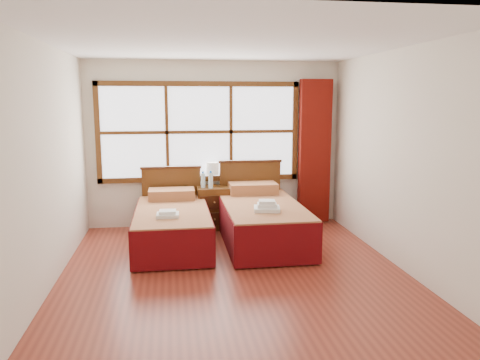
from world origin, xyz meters
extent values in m
plane|color=maroon|center=(0.00, 0.00, 0.00)|extent=(4.50, 4.50, 0.00)
plane|color=white|center=(0.00, 0.00, 2.60)|extent=(4.50, 4.50, 0.00)
plane|color=silver|center=(0.00, 2.25, 1.30)|extent=(4.00, 0.00, 4.00)
plane|color=silver|center=(-2.00, 0.00, 1.30)|extent=(0.00, 4.50, 4.50)
plane|color=silver|center=(2.00, 0.00, 1.30)|extent=(0.00, 4.50, 4.50)
cube|color=white|center=(-0.25, 2.22, 1.50)|extent=(3.00, 0.02, 1.40)
cube|color=#563012|center=(-0.25, 2.20, 0.76)|extent=(3.16, 0.06, 0.08)
cube|color=#563012|center=(-0.25, 2.20, 2.24)|extent=(3.16, 0.06, 0.08)
cube|color=#563012|center=(-1.79, 2.20, 1.50)|extent=(0.08, 0.06, 1.56)
cube|color=#563012|center=(1.29, 2.20, 1.50)|extent=(0.08, 0.06, 1.56)
cube|color=#563012|center=(-0.75, 2.20, 1.50)|extent=(0.05, 0.05, 1.40)
cube|color=#563012|center=(0.25, 2.20, 1.50)|extent=(0.05, 0.05, 1.40)
cube|color=#563012|center=(-0.25, 2.20, 1.50)|extent=(3.00, 0.05, 0.05)
cube|color=maroon|center=(1.60, 2.11, 1.17)|extent=(0.50, 0.16, 2.30)
cube|color=#3C1C0C|center=(-0.70, 1.13, 0.14)|extent=(0.87, 1.74, 0.28)
cube|color=maroon|center=(-0.70, 1.13, 0.40)|extent=(0.98, 1.93, 0.24)
cube|color=#670A0E|center=(-1.19, 1.13, 0.26)|extent=(0.03, 1.93, 0.48)
cube|color=#670A0E|center=(-0.21, 1.13, 0.26)|extent=(0.03, 1.93, 0.48)
cube|color=#670A0E|center=(-0.70, 0.17, 0.26)|extent=(0.98, 0.03, 0.48)
cube|color=maroon|center=(-0.70, 1.83, 0.60)|extent=(0.68, 0.40, 0.15)
cube|color=#563012|center=(-0.70, 2.14, 0.47)|extent=(0.91, 0.06, 0.95)
cube|color=#3C1C0C|center=(-0.70, 2.14, 0.96)|extent=(0.95, 0.08, 0.04)
cube|color=#3C1C0C|center=(0.55, 1.13, 0.15)|extent=(0.94, 1.88, 0.31)
cube|color=maroon|center=(0.55, 1.13, 0.43)|extent=(1.05, 2.08, 0.26)
cube|color=#670A0E|center=(0.02, 1.13, 0.28)|extent=(0.03, 2.08, 0.52)
cube|color=#670A0E|center=(1.08, 1.13, 0.28)|extent=(0.03, 2.08, 0.52)
cube|color=#670A0E|center=(0.55, 0.09, 0.28)|extent=(1.05, 0.03, 0.52)
cube|color=maroon|center=(0.55, 1.89, 0.64)|extent=(0.73, 0.43, 0.16)
cube|color=#563012|center=(0.55, 2.14, 0.51)|extent=(0.98, 0.06, 1.02)
cube|color=#3C1C0C|center=(0.55, 2.14, 1.03)|extent=(1.02, 0.08, 0.04)
cube|color=#563012|center=(-0.06, 2.00, 0.33)|extent=(0.49, 0.44, 0.66)
cube|color=#3C1C0C|center=(-0.06, 1.77, 0.20)|extent=(0.43, 0.02, 0.20)
cube|color=#3C1C0C|center=(-0.06, 1.77, 0.46)|extent=(0.43, 0.02, 0.20)
sphere|color=olive|center=(-0.06, 1.75, 0.20)|extent=(0.03, 0.03, 0.03)
sphere|color=olive|center=(-0.06, 1.75, 0.46)|extent=(0.03, 0.03, 0.03)
cube|color=white|center=(-0.76, 0.74, 0.54)|extent=(0.29, 0.26, 0.04)
cube|color=white|center=(-0.76, 0.74, 0.59)|extent=(0.22, 0.19, 0.04)
cube|color=white|center=(0.53, 0.71, 0.59)|extent=(0.38, 0.34, 0.05)
cube|color=white|center=(0.53, 0.71, 0.64)|extent=(0.28, 0.26, 0.05)
cube|color=white|center=(0.53, 0.71, 0.68)|extent=(0.23, 0.21, 0.04)
cylinder|color=#CA8C41|center=(-0.06, 2.09, 0.67)|extent=(0.12, 0.12, 0.02)
cylinder|color=#CA8C41|center=(-0.06, 2.09, 0.76)|extent=(0.03, 0.03, 0.16)
cylinder|color=silver|center=(-0.06, 2.09, 0.94)|extent=(0.19, 0.19, 0.19)
cylinder|color=#BFE6F6|center=(-0.22, 1.95, 0.77)|extent=(0.07, 0.07, 0.23)
cylinder|color=blue|center=(-0.22, 1.95, 0.90)|extent=(0.03, 0.03, 0.03)
cylinder|color=#BFE6F6|center=(-0.11, 1.88, 0.78)|extent=(0.07, 0.07, 0.24)
cylinder|color=blue|center=(-0.11, 1.88, 0.91)|extent=(0.03, 0.03, 0.03)
camera|label=1|loc=(-0.70, -5.15, 2.00)|focal=35.00mm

